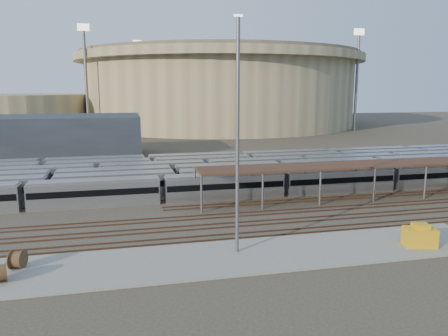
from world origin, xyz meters
TOP-DOWN VIEW (x-y plane):
  - ground at (0.00, 0.00)m, footprint 420.00×420.00m
  - apron at (-5.00, -15.00)m, footprint 50.00×9.00m
  - subway_trains at (2.02, 18.50)m, footprint 130.63×23.90m
  - inspection_shed at (22.00, 4.00)m, footprint 60.30×6.00m
  - empty_tracks at (0.00, -5.00)m, footprint 170.00×9.62m
  - stadium at (25.00, 140.00)m, footprint 124.00×124.00m
  - secondary_arena at (-60.00, 130.00)m, footprint 56.00×56.00m
  - service_building at (-35.00, 55.00)m, footprint 42.00×20.00m
  - floodlight_0 at (-30.00, 110.00)m, footprint 4.00×1.00m
  - floodlight_2 at (70.00, 100.00)m, footprint 4.00×1.00m
  - floodlight_3 at (-10.00, 160.00)m, footprint 4.00×1.00m
  - cable_reel_west at (-27.73, -13.47)m, footprint 1.41×1.96m
  - cable_reel_east at (-28.50, -16.21)m, footprint 1.32×1.84m
  - yard_light_pole at (-7.06, -13.92)m, footprint 0.81×0.36m
  - yellow_equipment at (11.97, -16.71)m, footprint 3.52×2.69m

SIDE VIEW (x-z plane):
  - ground at x=0.00m, z-range 0.00..0.00m
  - empty_tracks at x=0.00m, z-range 0.00..0.18m
  - apron at x=-5.00m, z-range 0.00..0.20m
  - cable_reel_east at x=-28.50m, z-range 0.20..1.85m
  - cable_reel_west at x=-27.73m, z-range 0.20..1.96m
  - yellow_equipment at x=11.97m, z-range 0.20..2.15m
  - subway_trains at x=2.02m, z-range 0.00..3.60m
  - inspection_shed at x=22.00m, z-range 2.33..7.63m
  - service_building at x=-35.00m, z-range 0.00..10.00m
  - secondary_arena at x=-60.00m, z-range 0.00..14.00m
  - yard_light_pole at x=-7.06m, z-range 0.28..23.26m
  - stadium at x=25.00m, z-range 0.22..32.72m
  - floodlight_0 at x=-30.00m, z-range 1.45..39.85m
  - floodlight_2 at x=70.00m, z-range 1.45..39.85m
  - floodlight_3 at x=-10.00m, z-range 1.45..39.85m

